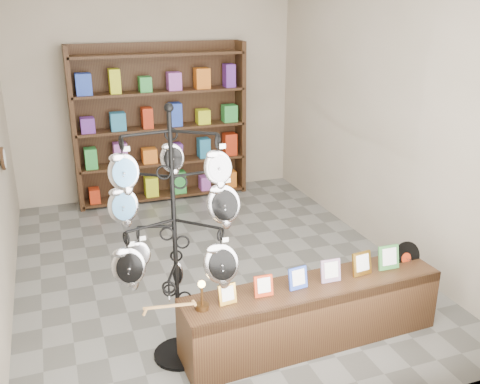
% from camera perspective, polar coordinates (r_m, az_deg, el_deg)
% --- Properties ---
extents(ground, '(5.00, 5.00, 0.00)m').
position_cam_1_polar(ground, '(5.92, -3.20, -7.84)').
color(ground, slate).
rests_on(ground, ground).
extents(room_envelope, '(5.00, 5.00, 5.00)m').
position_cam_1_polar(room_envelope, '(5.31, -3.59, 10.10)').
color(room_envelope, '#B8A994').
rests_on(room_envelope, ground).
extents(display_tree, '(1.09, 1.05, 2.08)m').
position_cam_1_polar(display_tree, '(4.01, -7.06, -3.02)').
color(display_tree, black).
rests_on(display_tree, ground).
extents(front_shelf, '(2.25, 0.55, 0.79)m').
position_cam_1_polar(front_shelf, '(4.63, 7.74, -12.66)').
color(front_shelf, black).
rests_on(front_shelf, ground).
extents(back_shelving, '(2.42, 0.36, 2.20)m').
position_cam_1_polar(back_shelving, '(7.66, -8.41, 6.72)').
color(back_shelving, black).
rests_on(back_shelving, ground).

